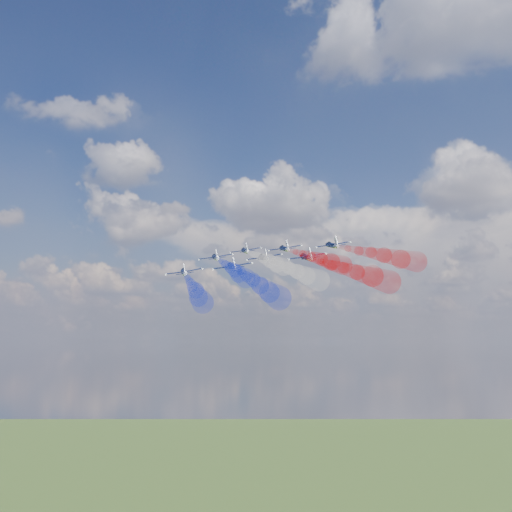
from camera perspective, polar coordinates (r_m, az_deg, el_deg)
The scene contains 16 objects.
jet_lead at distance 170.76m, azimuth -1.00°, elevation 0.48°, with size 8.91×11.14×2.97m, color black, non-canonical shape.
trail_lead at distance 144.44m, azimuth 0.66°, elevation -0.22°, with size 3.71×43.71×3.71m, color white, non-canonical shape.
jet_inner_left at distance 157.97m, azimuth -3.70°, elevation -0.13°, with size 8.91×11.14×2.97m, color black, non-canonical shape.
trail_inner_left at distance 131.48m, azimuth -2.42°, elevation -1.02°, with size 3.71×43.71×3.71m, color #1A2CE0, non-canonical shape.
jet_inner_right at distance 160.79m, azimuth 2.59°, elevation 0.67°, with size 8.91×11.14×2.97m, color black, non-canonical shape.
trail_inner_right at distance 134.85m, azimuth 5.07°, elevation -0.04°, with size 3.71×43.71×3.71m, color red, non-canonical shape.
jet_outer_left at distance 147.09m, azimuth -6.55°, elevation -1.47°, with size 8.91×11.14×2.97m, color black, non-canonical shape.
trail_outer_left at distance 120.53m, azimuth -5.78°, elevation -2.73°, with size 3.71×43.71×3.71m, color #1A2CE0, non-canonical shape.
jet_center_third at distance 148.92m, azimuth 0.70°, elevation -0.16°, with size 8.91×11.14×2.97m, color black, non-canonical shape.
trail_center_third at distance 122.81m, azimuth 3.02°, elevation -1.11°, with size 3.71×43.71×3.71m, color white, non-canonical shape.
jet_outer_right at distance 152.95m, azimuth 6.91°, elevation 0.97°, with size 8.91×11.14×2.97m, color black, non-canonical shape.
trail_outer_right at distance 127.62m, azimuth 10.40°, elevation 0.28°, with size 3.71×43.71×3.71m, color red, non-canonical shape.
jet_rear_left at distance 135.59m, azimuth -2.18°, elevation -0.99°, with size 8.91×11.14×2.97m, color black, non-canonical shape.
trail_rear_left at distance 109.26m, azimuth -0.27°, elevation -2.25°, with size 3.71×43.71×3.71m, color #1A2CE0, non-canonical shape.
jet_rear_right at distance 139.78m, azimuth 4.58°, elevation -0.11°, with size 8.91×11.14×2.97m, color black, non-canonical shape.
trail_rear_right at distance 114.16m, azimuth 7.96°, elevation -1.12°, with size 3.71×43.71×3.71m, color red, non-canonical shape.
Camera 1 is at (60.77, -127.53, 122.67)m, focal length 44.06 mm.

